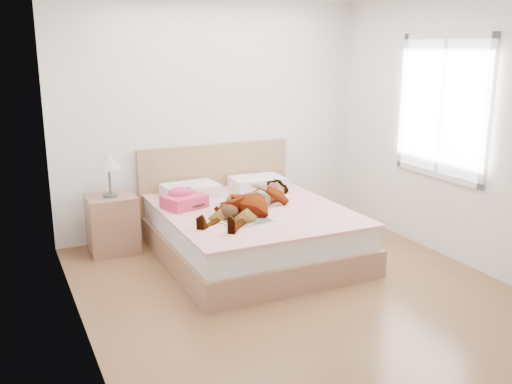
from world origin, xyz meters
TOP-DOWN VIEW (x-y plane):
  - ground at (0.00, 0.00)m, footprint 4.00×4.00m
  - woman at (0.00, 0.93)m, footprint 1.62×1.55m
  - hair at (-0.57, 1.38)m, footprint 0.56×0.64m
  - phone at (-0.50, 1.33)m, footprint 0.09×0.09m
  - room_shell at (1.77, 0.30)m, footprint 4.00×4.00m
  - bed at (0.00, 1.04)m, footprint 1.80×2.08m
  - towel at (-0.61, 1.27)m, footprint 0.47×0.42m
  - magazine at (-0.23, 0.54)m, footprint 0.50×0.38m
  - coffee_mug at (-0.32, 0.79)m, footprint 0.12×0.09m
  - plush_toy at (-0.35, 0.71)m, footprint 0.18×0.26m
  - nightstand at (-1.25, 1.69)m, footprint 0.49×0.44m

SIDE VIEW (x-z plane):
  - ground at x=0.00m, z-range 0.00..0.00m
  - bed at x=0.00m, z-range -0.22..0.78m
  - nightstand at x=-1.25m, z-range -0.18..0.87m
  - magazine at x=-0.23m, z-range 0.51..0.53m
  - hair at x=-0.57m, z-range 0.51..0.59m
  - coffee_mug at x=-0.32m, z-range 0.51..0.61m
  - plush_toy at x=-0.35m, z-range 0.51..0.65m
  - towel at x=-0.61m, z-range 0.49..0.70m
  - woman at x=0.00m, z-range 0.51..0.73m
  - phone at x=-0.50m, z-range 0.66..0.71m
  - room_shell at x=1.77m, z-range -0.50..3.50m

